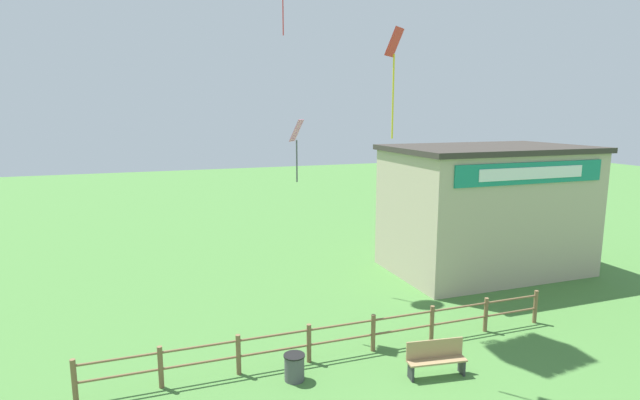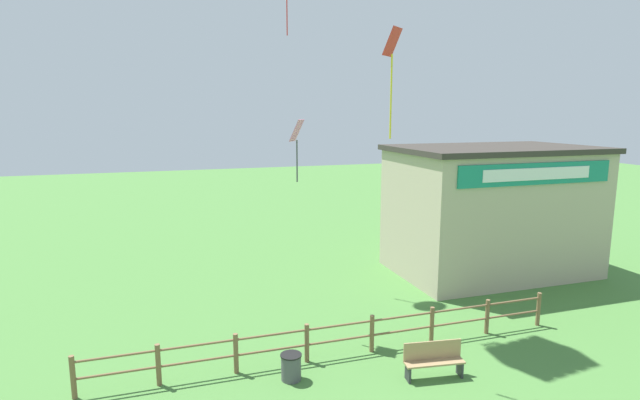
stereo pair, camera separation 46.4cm
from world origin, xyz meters
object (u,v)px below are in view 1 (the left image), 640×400
(trash_bin, at_px, (294,367))
(kite_red_diamond, at_px, (394,63))
(kite_pink_diamond, at_px, (297,139))
(park_bench_near_fence, at_px, (436,357))
(seaside_building, at_px, (486,208))

(trash_bin, xyz_separation_m, kite_red_diamond, (2.94, 0.11, 8.37))
(trash_bin, distance_m, kite_red_diamond, 8.87)
(kite_pink_diamond, bearing_deg, park_bench_near_fence, -57.71)
(park_bench_near_fence, relative_size, kite_red_diamond, 0.59)
(kite_pink_diamond, bearing_deg, trash_bin, -108.81)
(trash_bin, relative_size, kite_red_diamond, 0.25)
(seaside_building, bearing_deg, kite_red_diamond, -142.33)
(seaside_building, relative_size, trash_bin, 11.98)
(trash_bin, height_order, kite_pink_diamond, kite_pink_diamond)
(seaside_building, xyz_separation_m, kite_red_diamond, (-8.46, -6.53, 5.78))
(seaside_building, height_order, kite_red_diamond, kite_red_diamond)
(kite_red_diamond, bearing_deg, kite_pink_diamond, 120.12)
(park_bench_near_fence, distance_m, kite_red_diamond, 8.34)
(seaside_building, height_order, kite_pink_diamond, kite_pink_diamond)
(seaside_building, xyz_separation_m, trash_bin, (-11.40, -6.64, -2.58))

